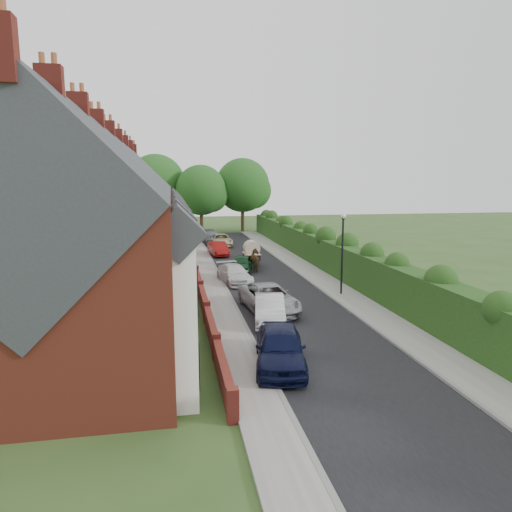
{
  "coord_description": "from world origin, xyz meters",
  "views": [
    {
      "loc": [
        -6.96,
        -22.57,
        7.16
      ],
      "look_at": [
        -1.53,
        6.89,
        2.2
      ],
      "focal_mm": 32.0,
      "sensor_mm": 36.0,
      "label": 1
    }
  ],
  "objects_px": {
    "car_navy": "(280,347)",
    "horse": "(256,260)",
    "car_grey": "(211,237)",
    "car_red": "(218,249)",
    "lamppost": "(343,244)",
    "horse_cart": "(252,252)",
    "car_beige": "(221,240)",
    "car_white": "(234,274)",
    "car_silver_b": "(269,298)",
    "car_green": "(242,264)",
    "car_silver_a": "(269,309)"
  },
  "relations": [
    {
      "from": "car_red",
      "to": "car_green",
      "type": "bearing_deg",
      "value": -88.61
    },
    {
      "from": "horse_cart",
      "to": "car_grey",
      "type": "bearing_deg",
      "value": 98.47
    },
    {
      "from": "car_silver_a",
      "to": "horse_cart",
      "type": "xyz_separation_m",
      "value": [
        1.77,
        15.49,
        0.56
      ]
    },
    {
      "from": "car_green",
      "to": "car_grey",
      "type": "relative_size",
      "value": 0.75
    },
    {
      "from": "lamppost",
      "to": "horse",
      "type": "xyz_separation_m",
      "value": [
        -3.84,
        8.66,
        -2.42
      ]
    },
    {
      "from": "lamppost",
      "to": "horse",
      "type": "distance_m",
      "value": 9.78
    },
    {
      "from": "car_green",
      "to": "car_beige",
      "type": "relative_size",
      "value": 0.81
    },
    {
      "from": "lamppost",
      "to": "car_green",
      "type": "relative_size",
      "value": 1.33
    },
    {
      "from": "car_navy",
      "to": "horse",
      "type": "relative_size",
      "value": 2.26
    },
    {
      "from": "lamppost",
      "to": "car_navy",
      "type": "xyz_separation_m",
      "value": [
        -6.4,
        -10.2,
        -2.5
      ]
    },
    {
      "from": "car_green",
      "to": "horse_cart",
      "type": "distance_m",
      "value": 2.64
    },
    {
      "from": "car_silver_a",
      "to": "car_green",
      "type": "xyz_separation_m",
      "value": [
        0.6,
        13.2,
        -0.03
      ]
    },
    {
      "from": "car_green",
      "to": "car_red",
      "type": "bearing_deg",
      "value": 111.89
    },
    {
      "from": "car_silver_b",
      "to": "car_grey",
      "type": "xyz_separation_m",
      "value": [
        -0.81,
        28.19,
        0.01
      ]
    },
    {
      "from": "car_silver_b",
      "to": "horse",
      "type": "bearing_deg",
      "value": 77.65
    },
    {
      "from": "car_navy",
      "to": "car_green",
      "type": "xyz_separation_m",
      "value": [
        1.38,
        18.8,
        -0.14
      ]
    },
    {
      "from": "lamppost",
      "to": "car_grey",
      "type": "height_order",
      "value": "lamppost"
    },
    {
      "from": "car_navy",
      "to": "car_silver_a",
      "type": "height_order",
      "value": "car_navy"
    },
    {
      "from": "car_beige",
      "to": "car_white",
      "type": "bearing_deg",
      "value": -94.4
    },
    {
      "from": "car_red",
      "to": "horse_cart",
      "type": "xyz_separation_m",
      "value": [
        2.23,
        -5.99,
        0.57
      ]
    },
    {
      "from": "car_navy",
      "to": "horse_cart",
      "type": "xyz_separation_m",
      "value": [
        2.56,
        21.09,
        0.45
      ]
    },
    {
      "from": "horse_cart",
      "to": "car_silver_b",
      "type": "bearing_deg",
      "value": -95.82
    },
    {
      "from": "lamppost",
      "to": "horse_cart",
      "type": "xyz_separation_m",
      "value": [
        -3.84,
        10.89,
        -2.05
      ]
    },
    {
      "from": "car_beige",
      "to": "car_red",
      "type": "bearing_deg",
      "value": -99.56
    },
    {
      "from": "car_silver_a",
      "to": "car_white",
      "type": "height_order",
      "value": "car_silver_a"
    },
    {
      "from": "car_silver_a",
      "to": "car_white",
      "type": "xyz_separation_m",
      "value": [
        -0.53,
        9.37,
        -0.05
      ]
    },
    {
      "from": "car_silver_b",
      "to": "car_green",
      "type": "relative_size",
      "value": 1.36
    },
    {
      "from": "car_white",
      "to": "car_beige",
      "type": "height_order",
      "value": "car_beige"
    },
    {
      "from": "car_beige",
      "to": "horse",
      "type": "distance_m",
      "value": 14.8
    },
    {
      "from": "lamppost",
      "to": "car_white",
      "type": "xyz_separation_m",
      "value": [
        -6.14,
        4.77,
        -2.66
      ]
    },
    {
      "from": "car_red",
      "to": "horse_cart",
      "type": "bearing_deg",
      "value": -75.46
    },
    {
      "from": "lamppost",
      "to": "car_beige",
      "type": "height_order",
      "value": "lamppost"
    },
    {
      "from": "car_silver_b",
      "to": "car_green",
      "type": "bearing_deg",
      "value": 83.6
    },
    {
      "from": "car_silver_a",
      "to": "car_white",
      "type": "distance_m",
      "value": 9.38
    },
    {
      "from": "car_silver_b",
      "to": "car_silver_a",
      "type": "bearing_deg",
      "value": -106.64
    },
    {
      "from": "lamppost",
      "to": "car_green",
      "type": "xyz_separation_m",
      "value": [
        -5.02,
        8.6,
        -2.64
      ]
    },
    {
      "from": "car_beige",
      "to": "horse_cart",
      "type": "distance_m",
      "value": 12.59
    },
    {
      "from": "car_silver_a",
      "to": "car_grey",
      "type": "distance_m",
      "value": 30.19
    },
    {
      "from": "car_beige",
      "to": "horse",
      "type": "bearing_deg",
      "value": -86.31
    },
    {
      "from": "car_silver_a",
      "to": "car_green",
      "type": "bearing_deg",
      "value": 97.45
    },
    {
      "from": "car_navy",
      "to": "car_grey",
      "type": "relative_size",
      "value": 0.91
    },
    {
      "from": "car_beige",
      "to": "horse_cart",
      "type": "bearing_deg",
      "value": -85.43
    },
    {
      "from": "car_navy",
      "to": "horse",
      "type": "height_order",
      "value": "horse"
    },
    {
      "from": "car_grey",
      "to": "car_red",
      "type": "bearing_deg",
      "value": -98.83
    },
    {
      "from": "car_red",
      "to": "lamppost",
      "type": "bearing_deg",
      "value": -76.08
    },
    {
      "from": "lamppost",
      "to": "car_navy",
      "type": "relative_size",
      "value": 1.1
    },
    {
      "from": "car_red",
      "to": "horse",
      "type": "xyz_separation_m",
      "value": [
        2.23,
        -8.22,
        0.2
      ]
    },
    {
      "from": "lamppost",
      "to": "car_silver_a",
      "type": "xyz_separation_m",
      "value": [
        -5.61,
        -4.6,
        -2.61
      ]
    },
    {
      "from": "car_silver_a",
      "to": "car_red",
      "type": "relative_size",
      "value": 1.02
    },
    {
      "from": "lamppost",
      "to": "car_beige",
      "type": "xyz_separation_m",
      "value": [
        -5.12,
        23.4,
        -2.63
      ]
    }
  ]
}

